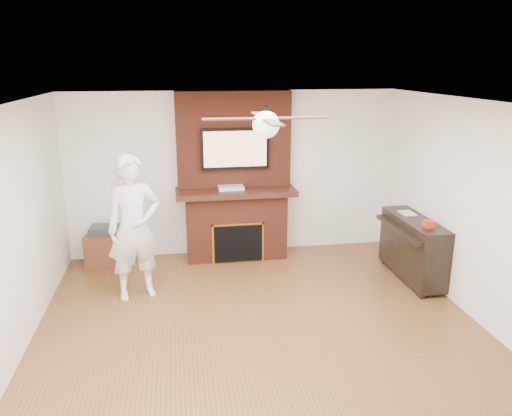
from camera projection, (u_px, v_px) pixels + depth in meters
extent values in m
cube|color=brown|center=(265.00, 348.00, 5.41)|extent=(5.36, 5.86, 0.18)
cube|color=white|center=(266.00, 96.00, 4.66)|extent=(5.36, 5.86, 0.18)
cube|color=silver|center=(233.00, 173.00, 7.73)|extent=(5.36, 0.18, 2.50)
cube|color=silver|center=(499.00, 219.00, 5.44)|extent=(0.18, 5.86, 2.50)
cube|color=maroon|center=(236.00, 225.00, 7.61)|extent=(1.50, 0.50, 1.00)
cube|color=black|center=(236.00, 192.00, 7.44)|extent=(1.78, 0.64, 0.08)
cube|color=maroon|center=(234.00, 140.00, 7.40)|extent=(1.70, 0.20, 1.42)
cube|color=black|center=(238.00, 243.00, 7.43)|extent=(0.70, 0.06, 0.55)
cube|color=#BF8C2D|center=(238.00, 225.00, 7.34)|extent=(0.78, 0.02, 0.03)
cube|color=#BF8C2D|center=(213.00, 245.00, 7.36)|extent=(0.03, 0.02, 0.61)
cube|color=#BF8C2D|center=(263.00, 242.00, 7.48)|extent=(0.03, 0.02, 0.61)
cube|color=black|center=(235.00, 149.00, 7.29)|extent=(1.00, 0.07, 0.60)
cube|color=#E0A676|center=(235.00, 149.00, 7.25)|extent=(0.92, 0.01, 0.52)
cylinder|color=black|center=(266.00, 113.00, 4.71)|extent=(0.04, 0.04, 0.14)
sphere|color=white|center=(266.00, 125.00, 4.74)|extent=(0.26, 0.26, 0.26)
cube|color=black|center=(300.00, 118.00, 4.77)|extent=(0.55, 0.11, 0.01)
cube|color=black|center=(260.00, 115.00, 5.03)|extent=(0.11, 0.55, 0.01)
cube|color=black|center=(231.00, 119.00, 4.67)|extent=(0.55, 0.11, 0.01)
cube|color=black|center=(273.00, 122.00, 4.41)|extent=(0.11, 0.55, 0.01)
imported|color=white|center=(134.00, 228.00, 6.19)|extent=(0.77, 0.62, 1.84)
cube|color=#5A2B19|center=(106.00, 249.00, 7.37)|extent=(0.57, 0.57, 0.49)
cube|color=#313133|center=(104.00, 230.00, 7.28)|extent=(0.43, 0.36, 0.10)
cube|color=black|center=(413.00, 247.00, 6.83)|extent=(0.40, 1.32, 0.81)
cube|color=black|center=(423.00, 272.00, 6.28)|extent=(0.06, 0.10, 0.71)
cube|color=black|center=(385.00, 240.00, 7.40)|extent=(0.06, 0.10, 0.71)
cube|color=black|center=(399.00, 229.00, 6.72)|extent=(0.15, 1.22, 0.05)
cube|color=silver|center=(407.00, 213.00, 6.96)|extent=(0.18, 0.25, 0.01)
cube|color=#B92F16|center=(429.00, 224.00, 6.37)|extent=(0.12, 0.12, 0.09)
cube|color=silver|center=(231.00, 188.00, 7.39)|extent=(0.38, 0.22, 0.05)
cylinder|color=red|center=(232.00, 256.00, 7.56)|extent=(0.07, 0.07, 0.12)
cylinder|color=#3B732E|center=(232.00, 258.00, 7.56)|extent=(0.07, 0.07, 0.08)
cylinder|color=beige|center=(244.00, 256.00, 7.60)|extent=(0.08, 0.08, 0.12)
cylinder|color=teal|center=(255.00, 256.00, 7.62)|extent=(0.06, 0.06, 0.08)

